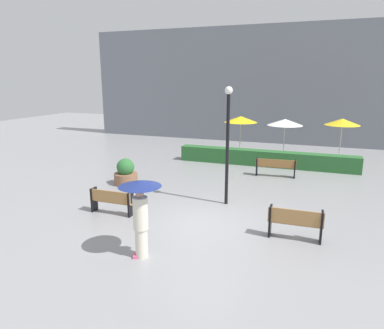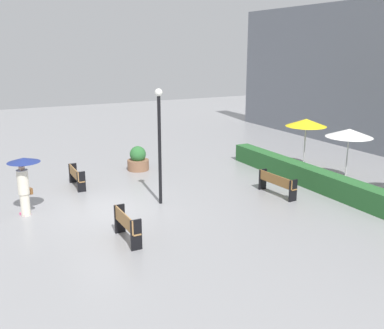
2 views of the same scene
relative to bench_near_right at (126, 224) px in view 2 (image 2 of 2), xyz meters
name	(u,v)px [view 2 (image 2 of 2)]	position (x,y,z in m)	size (l,w,h in m)	color
ground_plane	(107,210)	(-2.84, 0.22, -0.55)	(60.00, 60.00, 0.00)	gray
bench_near_right	(126,224)	(0.00, 0.00, 0.00)	(1.53, 0.36, 0.93)	#9E7242
bench_near_left	(76,176)	(-6.02, -0.09, -0.05)	(1.57, 0.34, 0.84)	#9E7242
bench_back_row	(277,183)	(-1.37, 6.65, -0.04)	(1.89, 0.49, 0.85)	olive
pedestrian_with_umbrella	(24,177)	(-3.65, -2.36, 0.83)	(1.10, 1.10, 2.04)	silver
planter_pot	(138,160)	(-7.38, 3.14, -0.06)	(1.02, 1.02, 1.15)	brown
lamp_post	(159,135)	(-2.60, 2.23, 2.03)	(0.28, 0.28, 4.26)	black
patio_umbrella_yellow	(306,123)	(-3.88, 10.21, 1.69)	(1.89, 1.89, 2.42)	silver
patio_umbrella_white	(349,133)	(-1.40, 10.39, 1.60)	(1.96, 1.96, 2.34)	silver
hedge_strip	(302,174)	(-2.14, 8.62, -0.14)	(9.34, 0.70, 0.82)	#28602D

